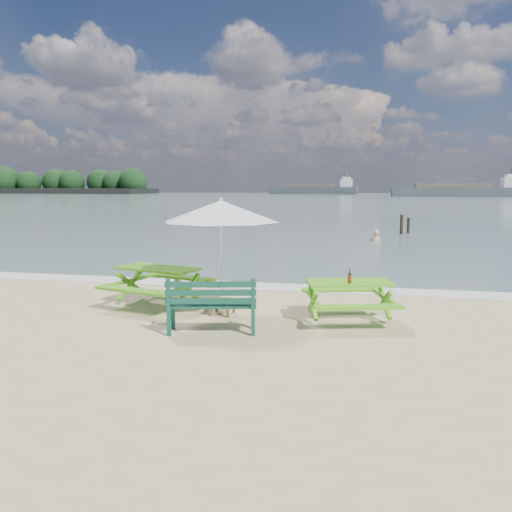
% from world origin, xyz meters
% --- Properties ---
extents(sea, '(300.00, 300.00, 0.00)m').
position_xyz_m(sea, '(0.00, 85.00, 0.00)').
color(sea, slate).
rests_on(sea, ground).
extents(foam_strip, '(22.00, 0.90, 0.01)m').
position_xyz_m(foam_strip, '(0.00, 4.60, 0.01)').
color(foam_strip, silver).
rests_on(foam_strip, ground).
extents(island_headland, '(90.00, 22.00, 7.60)m').
position_xyz_m(island_headland, '(-110.00, 140.00, 3.26)').
color(island_headland, black).
rests_on(island_headland, ground).
extents(picnic_table_left, '(2.15, 2.29, 0.82)m').
position_xyz_m(picnic_table_left, '(-2.21, 2.18, 0.39)').
color(picnic_table_left, '#4E9D17').
rests_on(picnic_table_left, ground).
extents(picnic_table_right, '(1.96, 2.08, 0.74)m').
position_xyz_m(picnic_table_right, '(1.75, 1.84, 0.36)').
color(picnic_table_right, '#57AD1A').
rests_on(picnic_table_right, ground).
extents(park_bench, '(1.60, 0.83, 0.94)m').
position_xyz_m(park_bench, '(-0.54, 0.55, 0.29)').
color(park_bench, '#0F3E2E').
rests_on(park_bench, ground).
extents(side_table, '(0.48, 0.48, 0.29)m').
position_xyz_m(side_table, '(-0.69, 1.73, 0.15)').
color(side_table, brown).
rests_on(side_table, ground).
extents(patio_umbrella, '(2.41, 2.41, 2.24)m').
position_xyz_m(patio_umbrella, '(-0.69, 1.73, 2.03)').
color(patio_umbrella, silver).
rests_on(patio_umbrella, ground).
extents(beer_bottle, '(0.07, 0.07, 0.27)m').
position_xyz_m(beer_bottle, '(1.76, 1.63, 0.84)').
color(beer_bottle, brown).
rests_on(beer_bottle, picnic_table_right).
extents(swimmer, '(0.67, 0.47, 1.75)m').
position_xyz_m(swimmer, '(2.58, 15.85, -0.33)').
color(swimmer, tan).
rests_on(swimmer, ground).
extents(mooring_pilings, '(0.56, 0.76, 1.22)m').
position_xyz_m(mooring_pilings, '(4.14, 19.76, 0.37)').
color(mooring_pilings, black).
rests_on(mooring_pilings, ground).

